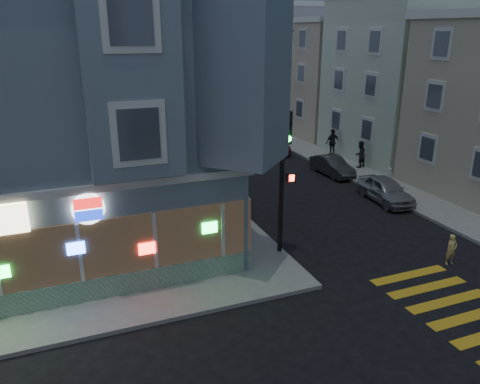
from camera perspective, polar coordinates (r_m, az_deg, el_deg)
ground at (r=14.34m, az=3.50°, el=-17.78°), size 120.00×120.00×0.00m
sidewalk_ne at (r=44.35m, az=18.23°, el=7.11°), size 24.00×42.00×0.15m
corner_building at (r=21.52m, az=-24.48°, el=10.02°), size 14.60×14.60×11.40m
row_house_b at (r=36.10m, az=21.82°, el=12.74°), size 12.00×8.60×10.50m
row_house_c at (r=43.17m, az=13.47°, el=13.40°), size 12.00×8.60×9.00m
row_house_d at (r=50.74m, az=7.60°, el=15.38°), size 12.00×8.60×10.50m
utility_pole at (r=38.49m, az=4.86°, el=13.41°), size 2.20×0.30×9.00m
street_tree_near at (r=44.09m, az=1.54°, el=13.07°), size 3.00×3.00×5.30m
street_tree_far at (r=51.51m, az=-2.05°, el=13.95°), size 3.00×3.00×5.30m
running_child at (r=19.88m, az=24.37°, el=-6.40°), size 0.47×0.33×1.23m
pedestrian_a at (r=31.25m, az=14.41°, el=4.48°), size 1.00×0.88×1.72m
pedestrian_b at (r=33.86m, az=11.21°, el=5.98°), size 1.16×0.60×1.90m
parked_car_a at (r=25.75m, az=17.32°, el=0.26°), size 1.87×3.95×1.30m
parked_car_b at (r=29.78m, az=11.16°, el=3.16°), size 1.34×3.57×1.17m
parked_car_c at (r=34.96m, az=3.38°, el=5.97°), size 2.28×4.66×1.30m
parked_car_d at (r=39.74m, az=0.60°, el=7.53°), size 2.16×4.36×1.19m
traffic_signal at (r=17.68m, az=5.45°, el=4.02°), size 0.71×0.64×5.72m
fire_hydrant at (r=29.10m, az=17.72°, el=2.18°), size 0.45×0.26×0.79m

